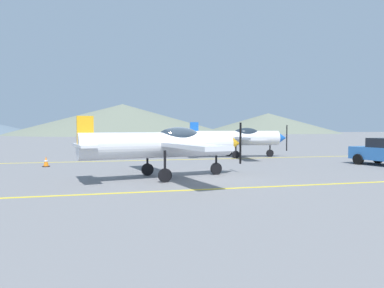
# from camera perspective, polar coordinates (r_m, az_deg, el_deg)

# --- Properties ---
(ground_plane) EXTENTS (400.00, 400.00, 0.00)m
(ground_plane) POSITION_cam_1_polar(r_m,az_deg,el_deg) (15.43, 0.06, -5.46)
(ground_plane) COLOR slate
(apron_line_near) EXTENTS (80.00, 0.16, 0.01)m
(apron_line_near) POSITION_cam_1_polar(r_m,az_deg,el_deg) (12.26, 3.74, -7.53)
(apron_line_near) COLOR yellow
(apron_line_near) RESTS_ON ground_plane
(apron_line_far) EXTENTS (80.00, 0.16, 0.01)m
(apron_line_far) POSITION_cam_1_polar(r_m,az_deg,el_deg) (23.65, -4.73, -2.68)
(apron_line_far) COLOR yellow
(apron_line_far) RESTS_ON ground_plane
(airplane_near) EXTENTS (7.77, 8.85, 2.66)m
(airplane_near) POSITION_cam_1_polar(r_m,az_deg,el_deg) (14.88, -4.33, 0.02)
(airplane_near) COLOR silver
(airplane_near) RESTS_ON ground_plane
(airplane_mid) EXTENTS (7.73, 8.89, 2.66)m
(airplane_mid) POSITION_cam_1_polar(r_m,az_deg,el_deg) (26.12, 7.78, 1.07)
(airplane_mid) COLOR silver
(airplane_mid) RESTS_ON ground_plane
(traffic_cone_front) EXTENTS (0.36, 0.36, 0.59)m
(traffic_cone_front) POSITION_cam_1_polar(r_m,az_deg,el_deg) (21.08, -23.23, -2.74)
(traffic_cone_front) COLOR black
(traffic_cone_front) RESTS_ON ground_plane
(hill_centerleft) EXTENTS (87.78, 87.78, 12.11)m
(hill_centerleft) POSITION_cam_1_polar(r_m,az_deg,el_deg) (139.64, -11.52, 4.07)
(hill_centerleft) COLOR slate
(hill_centerleft) RESTS_ON ground_plane
(hill_centerright) EXTENTS (73.06, 73.06, 10.41)m
(hill_centerright) POSITION_cam_1_polar(r_m,az_deg,el_deg) (183.40, 12.61, 3.41)
(hill_centerright) COLOR slate
(hill_centerright) RESTS_ON ground_plane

